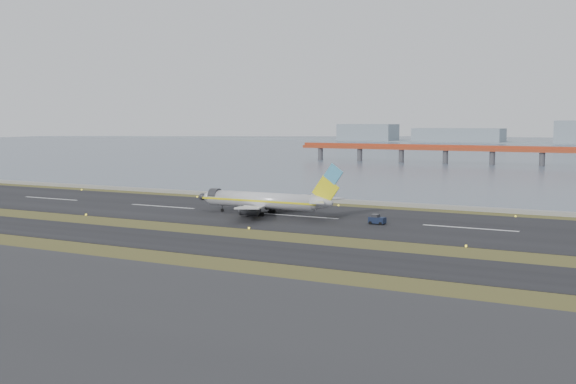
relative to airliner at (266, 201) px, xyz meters
name	(u,v)px	position (x,y,z in m)	size (l,w,h in m)	color
ground	(229,234)	(7.90, -28.42, -3.46)	(1000.00, 1000.00, 0.00)	#334217
apron_strip	(0,292)	(7.90, -83.42, -3.41)	(1000.00, 50.00, 0.10)	#2D2C2F
taxiway_strip	(194,243)	(7.90, -40.42, -3.41)	(1000.00, 18.00, 0.10)	black
runway_strip	(299,216)	(7.90, 1.58, -3.41)	(1000.00, 45.00, 0.10)	black
seawall	(350,202)	(7.90, 31.58, -2.96)	(1000.00, 2.50, 1.00)	gray
bay_water	(560,150)	(7.90, 431.58, -3.46)	(1400.00, 800.00, 1.30)	#4C596D
red_pier	(542,151)	(27.90, 221.58, 3.82)	(260.00, 5.00, 10.20)	#A93B1C
airliner	(266,201)	(0.00, 0.00, 0.00)	(38.52, 32.89, 12.80)	silver
pushback_tug	(377,220)	(28.80, -2.20, -2.37)	(3.60, 2.27, 2.23)	#131C35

